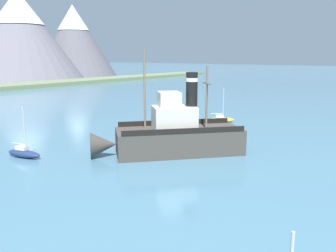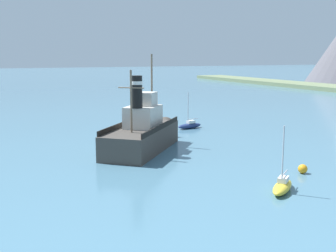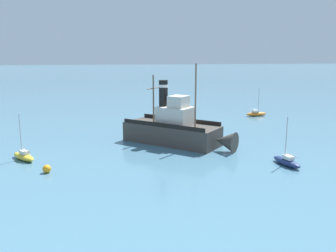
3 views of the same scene
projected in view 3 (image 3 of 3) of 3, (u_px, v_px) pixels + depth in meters
The scene contains 6 objects.
ground_plane at pixel (175, 143), 44.73m from camera, with size 600.00×600.00×0.00m, color #477289.
old_tugboat at pixel (176, 129), 43.82m from camera, with size 13.05×12.04×9.90m.
sailboat_navy at pixel (287, 161), 35.60m from camera, with size 1.87×3.95×4.90m.
sailboat_orange at pixel (256, 114), 63.43m from camera, with size 3.87×1.39×4.90m.
sailboat_yellow at pixel (24, 156), 37.45m from camera, with size 3.24×3.65×4.90m.
mooring_buoy at pixel (47, 169), 33.40m from camera, with size 0.78×0.78×0.78m, color orange.
Camera 3 is at (7.63, 42.71, 11.10)m, focal length 38.00 mm.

